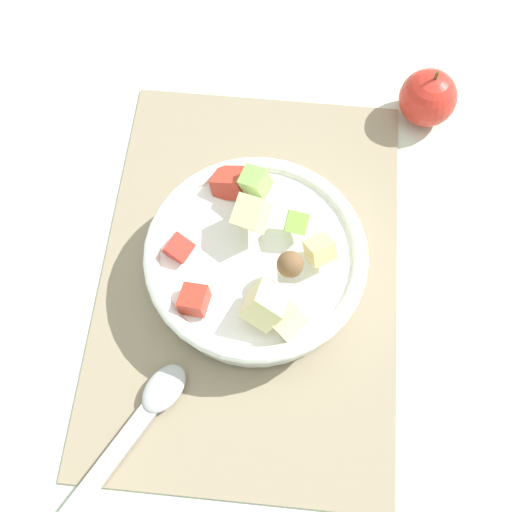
# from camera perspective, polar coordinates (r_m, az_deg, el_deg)

# --- Properties ---
(ground_plane) EXTENTS (2.40, 2.40, 0.00)m
(ground_plane) POSITION_cam_1_polar(r_m,az_deg,el_deg) (0.71, -0.59, -1.56)
(ground_plane) COLOR silver
(placemat) EXTENTS (0.48, 0.33, 0.01)m
(placemat) POSITION_cam_1_polar(r_m,az_deg,el_deg) (0.71, -0.59, -1.47)
(placemat) COLOR gray
(placemat) RESTS_ON ground_plane
(salad_bowl) EXTENTS (0.24, 0.24, 0.10)m
(salad_bowl) POSITION_cam_1_polar(r_m,az_deg,el_deg) (0.68, 0.01, -0.22)
(salad_bowl) COLOR white
(salad_bowl) RESTS_ON placemat
(serving_spoon) EXTENTS (0.21, 0.13, 0.01)m
(serving_spoon) POSITION_cam_1_polar(r_m,az_deg,el_deg) (0.67, -10.85, -14.91)
(serving_spoon) COLOR #B7B7BC
(serving_spoon) RESTS_ON placemat
(whole_apple) EXTENTS (0.07, 0.07, 0.08)m
(whole_apple) POSITION_cam_1_polar(r_m,az_deg,el_deg) (0.82, 15.18, 13.55)
(whole_apple) COLOR red
(whole_apple) RESTS_ON ground_plane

